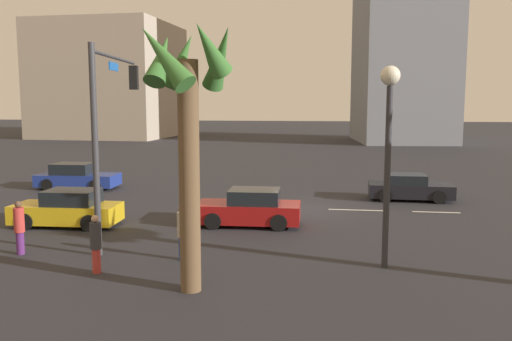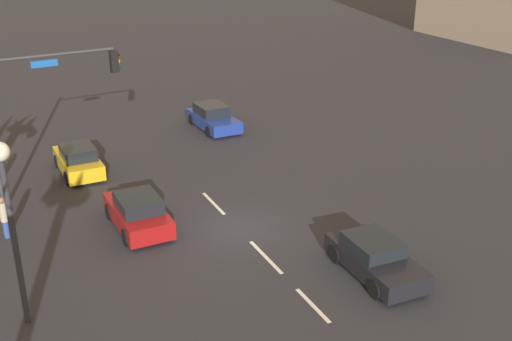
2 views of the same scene
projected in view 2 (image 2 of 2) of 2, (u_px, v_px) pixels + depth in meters
ground_plane at (237, 228)px, 24.29m from camera, size 220.00×220.00×0.00m
lane_stripe_2 at (313, 305)px, 19.27m from camera, size 2.05×0.14×0.01m
lane_stripe_3 at (266, 257)px, 22.11m from camera, size 2.59×0.14×0.01m
lane_stripe_4 at (214, 203)px, 26.43m from camera, size 2.45×0.14×0.01m
car_0 at (78, 160)px, 29.53m from camera, size 4.12×1.92×1.43m
car_1 at (213, 118)px, 36.25m from camera, size 4.44×2.06×1.42m
car_2 at (375, 258)px, 20.86m from camera, size 4.07×1.98×1.28m
car_3 at (138, 212)px, 24.09m from camera, size 4.09×1.99×1.43m
traffic_signal at (36, 101)px, 25.15m from camera, size 0.99×5.75×6.60m
streetlamp at (8, 200)px, 16.94m from camera, size 0.56×0.56×5.83m
pedestrian_2 at (4, 216)px, 23.18m from camera, size 0.41×0.41×1.70m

